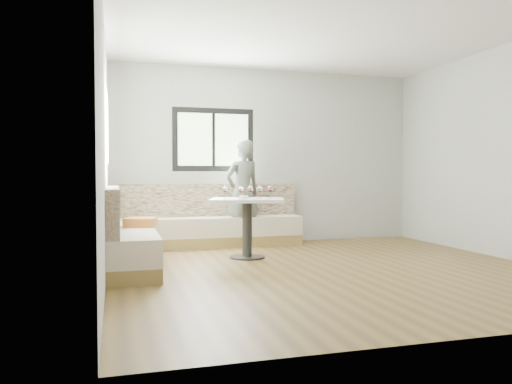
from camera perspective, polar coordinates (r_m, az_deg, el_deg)
room at (r=5.86m, az=7.62°, el=5.05°), size 5.01×5.01×2.81m
banquette at (r=7.01m, az=-9.06°, el=-4.31°), size 2.90×2.80×0.95m
table at (r=6.56m, az=-1.01°, el=-2.47°), size 1.13×0.99×0.78m
person at (r=7.67m, az=-1.54°, el=-0.11°), size 0.69×0.55×1.63m
olive_ramekin at (r=6.53m, az=-1.41°, el=-0.56°), size 0.11×0.11×0.05m
wine_glass_a at (r=6.41m, az=-3.56°, el=0.23°), size 0.08×0.08×0.17m
wine_glass_b at (r=6.34m, az=-1.75°, el=0.22°), size 0.08×0.08×0.17m
wine_glass_c at (r=6.43m, az=0.40°, el=0.24°), size 0.08×0.08×0.17m
wine_glass_d at (r=6.64m, az=-0.66°, el=0.30°), size 0.08×0.08×0.17m
wine_glass_e at (r=6.67m, az=1.66°, el=0.31°), size 0.08×0.08×0.17m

